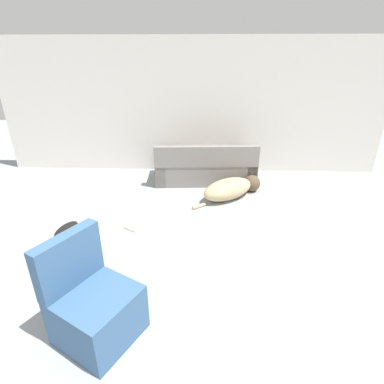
% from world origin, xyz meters
% --- Properties ---
extents(ground_plane, '(20.00, 20.00, 0.00)m').
position_xyz_m(ground_plane, '(0.00, 0.00, 0.00)').
color(ground_plane, '#999EA3').
extents(wall_back, '(7.94, 0.06, 2.69)m').
position_xyz_m(wall_back, '(0.00, 4.66, 1.35)').
color(wall_back, silver).
rests_on(wall_back, ground_plane).
extents(couch, '(2.01, 1.02, 0.81)m').
position_xyz_m(couch, '(0.30, 4.04, 0.26)').
color(couch, gray).
rests_on(couch, ground_plane).
extents(dog, '(1.31, 1.05, 0.36)m').
position_xyz_m(dog, '(0.78, 3.23, 0.18)').
color(dog, tan).
rests_on(dog, ground_plane).
extents(cat, '(0.31, 0.60, 0.15)m').
position_xyz_m(cat, '(-1.67, 1.89, 0.07)').
color(cat, black).
rests_on(cat, ground_plane).
extents(laptop_open, '(0.46, 0.47, 0.25)m').
position_xyz_m(laptop_open, '(-1.47, 1.20, 0.08)').
color(laptop_open, '#2D2D33').
rests_on(laptop_open, ground_plane).
extents(book_cream, '(0.27, 0.26, 0.02)m').
position_xyz_m(book_cream, '(-0.76, 2.10, 0.01)').
color(book_cream, beige).
rests_on(book_cream, ground_plane).
extents(side_chair, '(0.87, 0.86, 0.98)m').
position_xyz_m(side_chair, '(-0.68, 0.28, 0.32)').
color(side_chair, '#385B84').
rests_on(side_chair, ground_plane).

